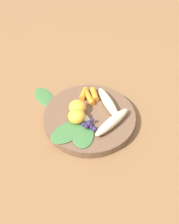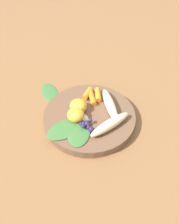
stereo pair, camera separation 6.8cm
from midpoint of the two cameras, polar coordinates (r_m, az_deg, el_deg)
ground_plane at (r=0.70m, az=-2.76°, el=-2.08°), size 2.40×2.40×0.00m
bowl at (r=0.69m, az=-2.79°, el=-1.41°), size 0.26×0.26×0.02m
banana_peeled_left at (r=0.70m, az=1.66°, el=2.11°), size 0.04×0.13×0.03m
banana_peeled_right at (r=0.65m, az=2.42°, el=-2.50°), size 0.12×0.09×0.03m
orange_segment_near at (r=0.66m, az=-5.96°, el=-1.15°), size 0.05×0.05×0.04m
orange_segment_far at (r=0.68m, az=-5.68°, el=1.01°), size 0.05×0.05×0.04m
carrot_front at (r=0.73m, az=-1.50°, el=4.08°), size 0.02×0.05×0.02m
carrot_mid_left at (r=0.73m, az=-2.86°, el=3.46°), size 0.02×0.07×0.02m
carrot_mid_right at (r=0.74m, az=-3.86°, el=4.18°), size 0.04×0.05×0.02m
blueberry_pile at (r=0.65m, az=-3.16°, el=-3.29°), size 0.04×0.04×0.02m
coconut_shred_patch at (r=0.67m, az=-4.81°, el=-2.20°), size 0.05×0.05×0.00m
kale_leaf_left at (r=0.65m, az=-7.92°, el=-4.69°), size 0.13×0.11×0.00m
kale_leaf_right at (r=0.64m, az=-4.67°, el=-5.29°), size 0.08×0.10×0.00m
kale_leaf_stray at (r=0.79m, az=-13.07°, el=3.54°), size 0.08×0.11×0.01m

